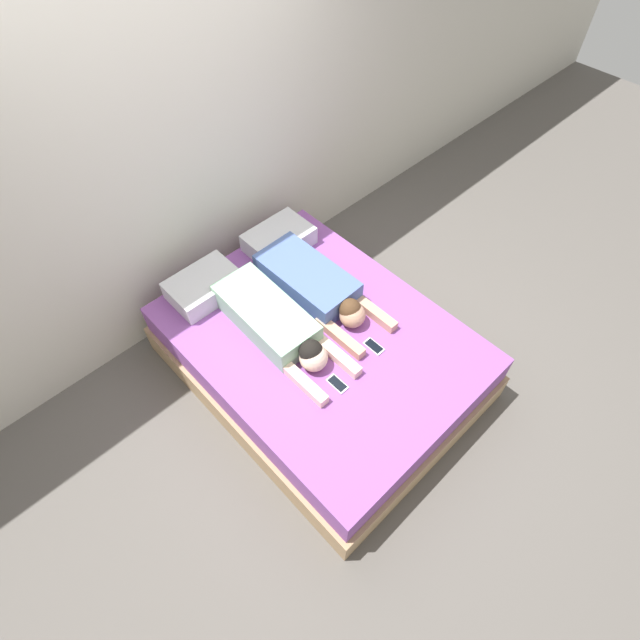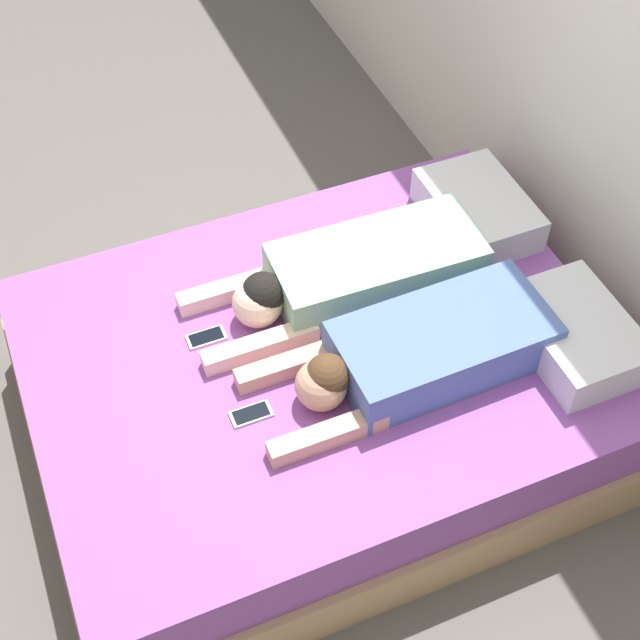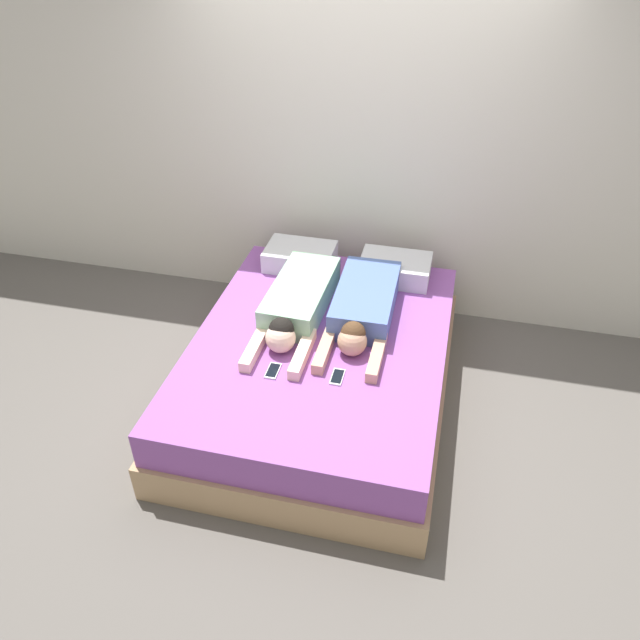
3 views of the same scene
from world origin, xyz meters
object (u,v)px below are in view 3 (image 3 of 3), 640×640
(person_left, at_px, (297,304))
(cell_phone_right, at_px, (337,377))
(cell_phone_left, at_px, (273,371))
(bed, at_px, (320,369))
(pillow_head_left, at_px, (300,257))
(pillow_head_right, at_px, (395,268))
(person_right, at_px, (363,308))

(person_left, height_order, cell_phone_right, person_left)
(cell_phone_left, bearing_deg, bed, 61.82)
(pillow_head_left, bearing_deg, cell_phone_left, -82.62)
(bed, xyz_separation_m, pillow_head_left, (-0.35, 0.84, 0.33))
(bed, xyz_separation_m, pillow_head_right, (0.35, 0.84, 0.33))
(person_right, relative_size, cell_phone_right, 7.65)
(bed, height_order, cell_phone_left, cell_phone_left)
(pillow_head_right, height_order, cell_phone_left, pillow_head_right)
(pillow_head_left, height_order, cell_phone_right, pillow_head_left)
(bed, height_order, pillow_head_left, pillow_head_left)
(person_right, relative_size, cell_phone_left, 7.65)
(pillow_head_left, bearing_deg, bed, -67.13)
(person_right, bearing_deg, pillow_head_right, 76.78)
(pillow_head_right, bearing_deg, person_right, -103.22)
(bed, bearing_deg, person_right, 51.32)
(pillow_head_right, xyz_separation_m, cell_phone_left, (-0.55, -1.21, -0.07))
(pillow_head_left, distance_m, person_left, 0.64)
(pillow_head_left, height_order, pillow_head_right, same)
(bed, relative_size, pillow_head_left, 4.30)
(pillow_head_left, xyz_separation_m, person_left, (0.15, -0.63, 0.02))
(pillow_head_right, bearing_deg, pillow_head_left, 180.00)
(pillow_head_left, xyz_separation_m, cell_phone_left, (0.16, -1.21, -0.07))
(person_right, height_order, cell_phone_right, person_right)
(pillow_head_right, relative_size, cell_phone_right, 3.49)
(cell_phone_left, xyz_separation_m, cell_phone_right, (0.38, 0.04, 0.00))
(person_right, distance_m, cell_phone_right, 0.62)
(cell_phone_left, distance_m, cell_phone_right, 0.38)
(person_left, height_order, person_right, person_left)
(bed, relative_size, cell_phone_right, 15.00)
(person_right, bearing_deg, cell_phone_left, -123.00)
(bed, relative_size, pillow_head_right, 4.30)
(person_left, relative_size, person_right, 1.04)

